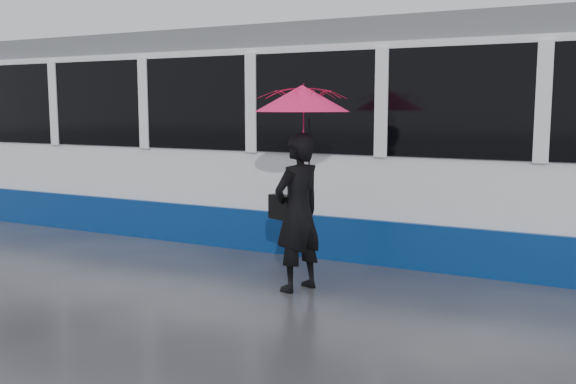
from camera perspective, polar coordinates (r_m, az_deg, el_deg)
The scene contains 6 objects.
ground at distance 8.48m, azimuth -5.41°, elevation -7.12°, with size 90.00×90.00×0.00m, color #27272C.
rails at distance 10.61m, azimuth 1.91°, elevation -4.04°, with size 34.00×1.51×0.02m.
tram at distance 9.69m, azimuth 13.46°, elevation 4.36°, with size 26.00×2.56×3.35m.
woman at distance 7.47m, azimuth 0.88°, elevation -1.83°, with size 0.68×0.44×1.85m, color black.
umbrella at distance 7.35m, azimuth 1.25°, elevation 6.67°, with size 1.39×1.39×1.25m.
handbag at distance 7.58m, azimuth -0.54°, elevation -1.35°, with size 0.36×0.25×0.47m.
Camera 1 is at (4.45, -6.89, 2.15)m, focal length 40.00 mm.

